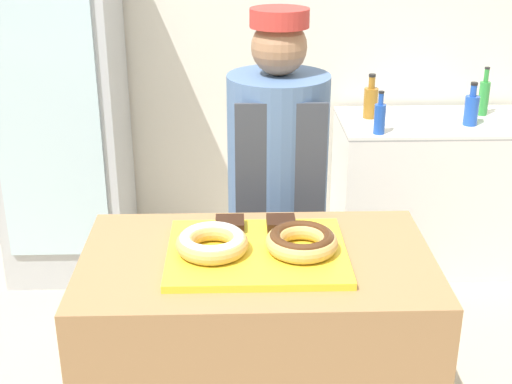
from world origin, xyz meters
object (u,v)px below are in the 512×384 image
at_px(beverage_fridge, 60,108).
at_px(bottle_amber, 371,101).
at_px(serving_tray, 257,253).
at_px(brownie_back_right, 281,223).
at_px(brownie_back_left, 230,224).
at_px(chest_freezer, 432,192).
at_px(baker_person, 277,202).
at_px(donut_chocolate_glaze, 302,241).
at_px(bottle_green, 484,97).
at_px(bottle_blue_b, 471,109).
at_px(donut_light_glaze, 212,242).
at_px(bottle_blue, 380,117).

bearing_deg(beverage_fridge, bottle_amber, 2.25).
distance_m(serving_tray, brownie_back_right, 0.18).
xyz_separation_m(serving_tray, brownie_back_left, (-0.09, 0.16, 0.03)).
bearing_deg(chest_freezer, brownie_back_left, -125.75).
bearing_deg(brownie_back_left, baker_person, 69.81).
bearing_deg(brownie_back_right, donut_chocolate_glaze, -72.48).
bearing_deg(brownie_back_right, bottle_green, 53.67).
relative_size(brownie_back_left, baker_person, 0.06).
bearing_deg(baker_person, bottle_amber, 62.91).
bearing_deg(brownie_back_left, donut_chocolate_glaze, -37.17).
xyz_separation_m(baker_person, beverage_fridge, (-1.12, 1.08, 0.11)).
xyz_separation_m(beverage_fridge, bottle_blue_b, (2.23, -0.08, 0.00)).
distance_m(brownie_back_right, bottle_green, 2.12).
height_order(donut_light_glaze, bottle_blue_b, bottle_blue_b).
bearing_deg(bottle_green, brownie_back_right, -126.33).
bearing_deg(bottle_blue, serving_tray, -114.10).
bearing_deg(bottle_blue_b, donut_chocolate_glaze, -122.40).
relative_size(brownie_back_right, bottle_blue, 0.42).
relative_size(brownie_back_left, bottle_amber, 0.39).
xyz_separation_m(bottle_blue, bottle_amber, (0.00, 0.29, 0.01)).
bearing_deg(baker_person, bottle_green, 43.78).
height_order(donut_chocolate_glaze, chest_freezer, donut_chocolate_glaze).
relative_size(brownie_back_left, brownie_back_right, 1.00).
height_order(brownie_back_left, bottle_green, bottle_green).
bearing_deg(baker_person, beverage_fridge, 136.08).
distance_m(serving_tray, bottle_amber, 1.95).
bearing_deg(bottle_amber, bottle_blue, -90.78).
distance_m(beverage_fridge, bottle_amber, 1.71).
xyz_separation_m(baker_person, bottle_blue, (0.58, 0.86, 0.10)).
bearing_deg(donut_chocolate_glaze, bottle_amber, 73.34).
bearing_deg(donut_chocolate_glaze, brownie_back_right, 107.52).
height_order(beverage_fridge, chest_freezer, beverage_fridge).
bearing_deg(donut_chocolate_glaze, beverage_fridge, 123.12).
bearing_deg(baker_person, chest_freezer, 48.37).
xyz_separation_m(brownie_back_left, brownie_back_right, (0.17, 0.00, 0.00)).
bearing_deg(bottle_blue, beverage_fridge, 172.54).
bearing_deg(baker_person, donut_chocolate_glaze, -87.05).
xyz_separation_m(serving_tray, bottle_amber, (0.69, 1.83, -0.01)).
height_order(brownie_back_right, bottle_amber, bottle_amber).
xyz_separation_m(bottle_green, bottle_amber, (-0.65, -0.04, -0.01)).
distance_m(donut_chocolate_glaze, bottle_blue, 1.64).
bearing_deg(serving_tray, bottle_green, 54.29).
distance_m(serving_tray, chest_freezer, 2.13).
distance_m(donut_chocolate_glaze, brownie_back_left, 0.29).
xyz_separation_m(beverage_fridge, bottle_green, (2.36, 0.10, 0.02)).
height_order(donut_chocolate_glaze, bottle_amber, bottle_amber).
height_order(baker_person, beverage_fridge, beverage_fridge).
xyz_separation_m(donut_light_glaze, bottle_blue, (0.83, 1.55, -0.07)).
bearing_deg(baker_person, brownie_back_left, -110.19).
relative_size(bottle_blue, bottle_blue_b, 0.97).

